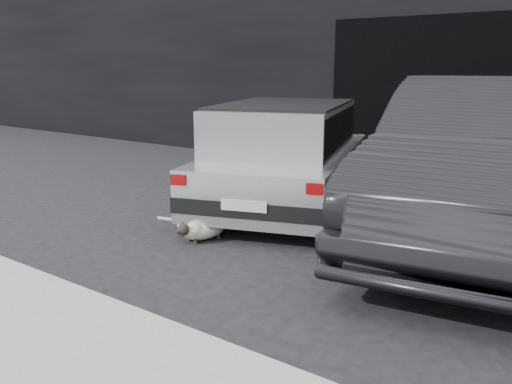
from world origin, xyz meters
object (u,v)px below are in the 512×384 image
Objects in this scene: silver_hatchback at (286,150)px; cat_white at (197,216)px; second_car at (485,159)px; cat_siamese at (200,230)px.

silver_hatchback reaches higher than cat_white.
cat_siamese is at bearing -149.46° from second_car.
cat_white is (-0.16, -1.55, -0.56)m from silver_hatchback.
second_car is at bearing 99.80° from cat_white.
second_car is 3.16m from cat_white.
cat_white is at bearing -27.55° from cat_siamese.
cat_white is at bearing -114.86° from silver_hatchback.
cat_siamese is 0.33m from cat_white.
second_car is 7.13× the size of cat_white.
cat_white reaches higher than cat_siamese.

